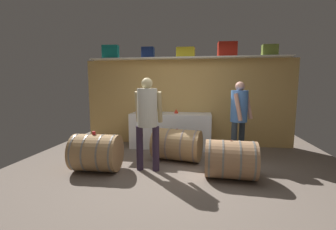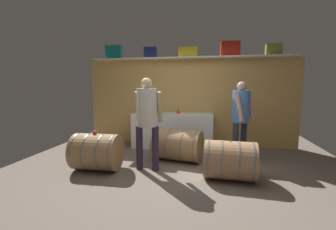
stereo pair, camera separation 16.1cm
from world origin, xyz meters
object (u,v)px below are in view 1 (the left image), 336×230
object	(u,v)px
toolcase_olive	(270,50)
wine_bottle_amber	(154,108)
red_funnel	(176,111)
wine_barrel_near	(96,153)
wine_glass	(144,108)
toolcase_red	(227,49)
wine_barrel_flank	(177,145)
wine_barrel_far	(231,159)
tasting_cup	(94,133)
toolcase_yellow	(186,53)
toolcase_navy	(148,53)
work_cabinet	(171,130)
visitor_tasting	(147,114)
toolcase_teal	(111,52)
winemaker_pouring	(239,112)
wine_bottle_dark	(151,107)

from	to	relation	value
toolcase_olive	wine_bottle_amber	bearing A→B (deg)	-171.17
red_funnel	wine_barrel_near	world-z (taller)	red_funnel
wine_bottle_amber	wine_glass	bearing A→B (deg)	152.16
toolcase_red	wine_barrel_flank	bearing A→B (deg)	-135.42
wine_barrel_far	wine_barrel_flank	distance (m)	1.25
toolcase_olive	tasting_cup	xyz separation A→B (m)	(-3.39, -1.97, -1.63)
wine_barrel_flank	toolcase_yellow	bearing A→B (deg)	97.33
toolcase_navy	wine_barrel_far	bearing A→B (deg)	-48.03
wine_barrel_flank	work_cabinet	bearing A→B (deg)	116.04
wine_barrel_flank	toolcase_navy	bearing A→B (deg)	137.15
visitor_tasting	toolcase_yellow	bearing A→B (deg)	74.19
red_funnel	wine_barrel_far	world-z (taller)	red_funnel
work_cabinet	visitor_tasting	size ratio (longest dim) A/B	1.17
wine_barrel_flank	wine_glass	bearing A→B (deg)	144.64
wine_barrel_flank	wine_barrel_far	bearing A→B (deg)	-28.13
wine_bottle_amber	wine_barrel_near	world-z (taller)	wine_bottle_amber
wine_glass	wine_bottle_amber	bearing A→B (deg)	-27.84
toolcase_red	tasting_cup	size ratio (longest dim) A/B	7.23
toolcase_teal	toolcase_olive	size ratio (longest dim) A/B	1.19
toolcase_olive	visitor_tasting	size ratio (longest dim) A/B	0.20
wine_barrel_far	tasting_cup	distance (m)	2.39
winemaker_pouring	wine_barrel_flank	bearing A→B (deg)	-36.07
toolcase_navy	winemaker_pouring	xyz separation A→B (m)	(2.11, -0.87, -1.34)
toolcase_teal	visitor_tasting	xyz separation A→B (m)	(1.39, -1.80, -1.34)
toolcase_navy	wine_bottle_amber	size ratio (longest dim) A/B	1.06
visitor_tasting	toolcase_navy	bearing A→B (deg)	103.23
toolcase_red	wine_bottle_dark	world-z (taller)	toolcase_red
red_funnel	winemaker_pouring	bearing A→B (deg)	-25.74
wine_glass	toolcase_navy	bearing A→B (deg)	75.10
wine_bottle_dark	toolcase_olive	bearing A→B (deg)	0.82
wine_bottle_amber	red_funnel	bearing A→B (deg)	17.24
toolcase_red	visitor_tasting	world-z (taller)	toolcase_red
toolcase_navy	wine_bottle_dark	distance (m)	1.35
red_funnel	toolcase_red	bearing A→B (deg)	10.02
toolcase_yellow	toolcase_teal	bearing A→B (deg)	-177.46
wine_glass	red_funnel	distance (m)	0.79
toolcase_navy	red_funnel	bearing A→B (deg)	-17.11
winemaker_pouring	toolcase_teal	bearing A→B (deg)	-65.43
wine_glass	tasting_cup	xyz separation A→B (m)	(-0.46, -1.76, -0.26)
toolcase_yellow	toolcase_red	bearing A→B (deg)	2.54
wine_bottle_dark	wine_barrel_near	distance (m)	2.11
wine_barrel_flank	winemaker_pouring	xyz separation A→B (m)	(1.24, 0.30, 0.66)
toolcase_teal	wine_glass	xyz separation A→B (m)	(0.92, -0.21, -1.40)
toolcase_navy	visitor_tasting	distance (m)	2.26
toolcase_red	work_cabinet	xyz separation A→B (m)	(-1.31, -0.23, -1.93)
toolcase_red	wine_bottle_amber	world-z (taller)	toolcase_red
toolcase_yellow	winemaker_pouring	xyz separation A→B (m)	(1.17, -0.87, -1.32)
toolcase_yellow	wine_bottle_amber	distance (m)	1.55
toolcase_yellow	work_cabinet	world-z (taller)	toolcase_yellow
red_funnel	work_cabinet	bearing A→B (deg)	-169.35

